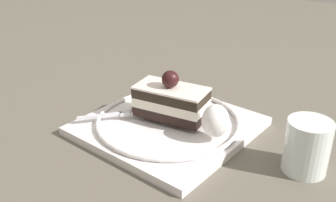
% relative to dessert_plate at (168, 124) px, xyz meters
% --- Properties ---
extents(ground_plane, '(2.40, 2.40, 0.00)m').
position_rel_dessert_plate_xyz_m(ground_plane, '(0.03, -0.02, -0.01)').
color(ground_plane, '#5D574B').
extents(dessert_plate, '(0.26, 0.26, 0.02)m').
position_rel_dessert_plate_xyz_m(dessert_plate, '(0.00, 0.00, 0.00)').
color(dessert_plate, white).
rests_on(dessert_plate, ground_plane).
extents(cake_slice, '(0.07, 0.12, 0.07)m').
position_rel_dessert_plate_xyz_m(cake_slice, '(-0.01, -0.00, 0.04)').
color(cake_slice, black).
rests_on(cake_slice, dessert_plate).
extents(whipped_cream_dollop, '(0.04, 0.04, 0.05)m').
position_rel_dessert_plate_xyz_m(whipped_cream_dollop, '(0.01, 0.08, 0.03)').
color(whipped_cream_dollop, white).
rests_on(whipped_cream_dollop, dessert_plate).
extents(fork, '(0.09, 0.08, 0.00)m').
position_rel_dessert_plate_xyz_m(fork, '(0.04, -0.08, 0.01)').
color(fork, silver).
rests_on(fork, dessert_plate).
extents(drink_glass_near, '(0.06, 0.06, 0.07)m').
position_rel_dessert_plate_xyz_m(drink_glass_near, '(-0.01, 0.21, 0.02)').
color(drink_glass_near, white).
rests_on(drink_glass_near, ground_plane).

